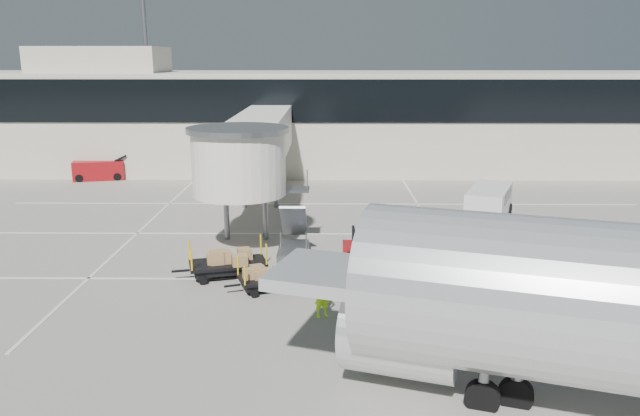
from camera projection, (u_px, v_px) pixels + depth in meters
The scene contains 11 objects.
ground at pixel (322, 297), 24.56m from camera, with size 140.00×140.00×0.00m, color gray.
lane_markings at pixel (311, 232), 33.63m from camera, with size 40.00×30.00×0.02m.
terminal at pixel (321, 119), 52.68m from camera, with size 64.00×12.11×15.20m.
jet_bridge at pixel (255, 146), 35.51m from camera, with size 5.70×20.40×6.03m.
baggage_tug at pixel (369, 248), 28.91m from camera, with size 2.36×1.50×1.54m.
suitcase_cart at pixel (463, 246), 29.28m from camera, with size 4.18×1.76×1.63m.
box_cart_near at pixel (275, 276), 25.26m from camera, with size 3.50×2.28×1.35m.
box_cart_far at pixel (226, 263), 26.67m from camera, with size 4.07×2.41×1.56m.
ground_worker at pixel (322, 294), 22.51m from camera, with size 0.62×0.41×1.70m, color #95DC17.
minivan at pixel (489, 200), 36.06m from camera, with size 3.78×5.40×1.90m.
belt_loader at pixel (99, 170), 47.91m from camera, with size 4.25×2.44×1.93m.
Camera 1 is at (0.18, -23.04, 9.20)m, focal length 35.00 mm.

